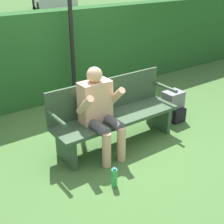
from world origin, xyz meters
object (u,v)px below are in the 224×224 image
object	(u,v)px
signpost	(70,13)
person_seated	(99,109)
water_bottle	(114,178)
park_bench	(114,113)
backpack	(173,106)

from	to	relation	value
signpost	person_seated	bearing A→B (deg)	-108.42
water_bottle	park_bench	bearing A→B (deg)	54.73
signpost	backpack	bearing A→B (deg)	-57.82
backpack	signpost	world-z (taller)	signpost
person_seated	water_bottle	world-z (taller)	person_seated
backpack	water_bottle	distance (m)	1.94
park_bench	water_bottle	world-z (taller)	park_bench
signpost	park_bench	bearing A→B (deg)	-98.97
person_seated	park_bench	bearing A→B (deg)	21.11
water_bottle	signpost	distance (m)	2.85
person_seated	signpost	world-z (taller)	signpost
person_seated	water_bottle	distance (m)	0.90
water_bottle	signpost	xyz separation A→B (m)	(0.81, 2.32, 1.45)
park_bench	person_seated	world-z (taller)	person_seated
person_seated	signpost	size ratio (longest dim) A/B	0.41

